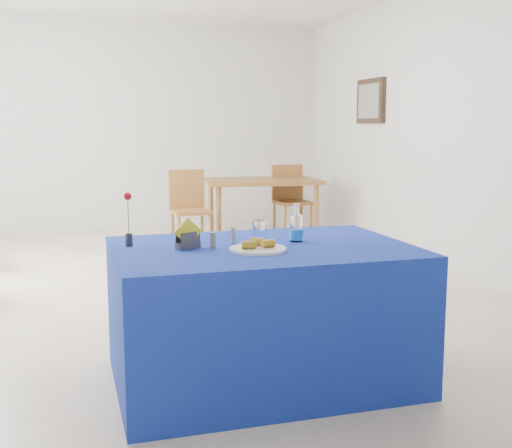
{
  "coord_description": "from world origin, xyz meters",
  "views": [
    {
      "loc": [
        -1.03,
        -5.39,
        1.4
      ],
      "look_at": [
        -0.13,
        -2.35,
        0.92
      ],
      "focal_mm": 45.0,
      "sensor_mm": 36.0,
      "label": 1
    }
  ],
  "objects": [
    {
      "name": "plate",
      "position": [
        -0.08,
        -2.23,
        0.77
      ],
      "size": [
        0.3,
        0.3,
        0.01
      ],
      "primitive_type": "cylinder",
      "color": "silver",
      "rests_on": "blue_table"
    },
    {
      "name": "water_bottle",
      "position": [
        0.21,
        -2.03,
        0.83
      ],
      "size": [
        0.08,
        0.08,
        0.21
      ],
      "color": "white",
      "rests_on": "blue_table"
    },
    {
      "name": "room_shell",
      "position": [
        0.0,
        0.0,
        1.75
      ],
      "size": [
        7.0,
        7.0,
        7.0
      ],
      "color": "silver",
      "rests_on": "ground"
    },
    {
      "name": "salt_shaker",
      "position": [
        -0.15,
        -1.98,
        0.8
      ],
      "size": [
        0.03,
        0.03,
        0.08
      ],
      "primitive_type": "cylinder",
      "color": "gray",
      "rests_on": "blue_table"
    },
    {
      "name": "rose_vase",
      "position": [
        -0.71,
        -1.91,
        0.89
      ],
      "size": [
        0.04,
        0.04,
        0.29
      ],
      "color": "#242429",
      "rests_on": "blue_table"
    },
    {
      "name": "chair_bg_left",
      "position": [
        0.31,
        1.77,
        0.53
      ],
      "size": [
        0.43,
        0.43,
        0.92
      ],
      "rotation": [
        0.0,
        0.0,
        0.05
      ],
      "color": "brown",
      "rests_on": "floor"
    },
    {
      "name": "picture_art",
      "position": [
        2.44,
        1.6,
        1.7
      ],
      "size": [
        0.02,
        0.52,
        0.4
      ],
      "primitive_type": "cube",
      "color": "#998C66",
      "rests_on": "room_shell"
    },
    {
      "name": "oak_table",
      "position": [
        1.32,
        2.23,
        0.68
      ],
      "size": [
        1.46,
        1.01,
        0.76
      ],
      "color": "brown",
      "rests_on": "floor"
    },
    {
      "name": "chair_bg_right",
      "position": [
        1.7,
        2.25,
        0.53
      ],
      "size": [
        0.43,
        0.43,
        0.92
      ],
      "rotation": [
        0.0,
        0.0,
        0.05
      ],
      "color": "brown",
      "rests_on": "floor"
    },
    {
      "name": "picture_frame",
      "position": [
        2.47,
        1.6,
        1.7
      ],
      "size": [
        0.06,
        0.64,
        0.52
      ],
      "primitive_type": "cube",
      "color": "black",
      "rests_on": "room_shell"
    },
    {
      "name": "blue_table",
      "position": [
        -0.02,
        -2.11,
        0.38
      ],
      "size": [
        1.6,
        1.1,
        0.76
      ],
      "color": "navy",
      "rests_on": "floor"
    },
    {
      "name": "pepper_shaker",
      "position": [
        -0.29,
        -2.1,
        0.8
      ],
      "size": [
        0.03,
        0.03,
        0.08
      ],
      "primitive_type": "cylinder",
      "color": "slate",
      "rests_on": "blue_table"
    },
    {
      "name": "banana_pieces",
      "position": [
        -0.08,
        -2.22,
        0.8
      ],
      "size": [
        0.19,
        0.13,
        0.04
      ],
      "color": "gold",
      "rests_on": "plate"
    },
    {
      "name": "napkin_holder",
      "position": [
        -0.42,
        -2.07,
        0.81
      ],
      "size": [
        0.15,
        0.1,
        0.17
      ],
      "color": "#3A3A3F",
      "rests_on": "blue_table"
    },
    {
      "name": "drinking_glass",
      "position": [
        -0.01,
        -2.04,
        0.82
      ],
      "size": [
        0.07,
        0.07,
        0.13
      ],
      "primitive_type": "cylinder",
      "color": "white",
      "rests_on": "blue_table"
    },
    {
      "name": "floor",
      "position": [
        0.0,
        0.0,
        0.0
      ],
      "size": [
        7.0,
        7.0,
        0.0
      ],
      "primitive_type": "plane",
      "color": "beige",
      "rests_on": "ground"
    }
  ]
}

